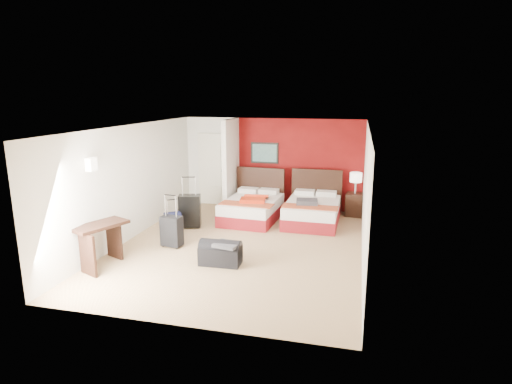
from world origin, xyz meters
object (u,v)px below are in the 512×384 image
(bed_right, at_px, (312,212))
(red_suitcase_open, at_px, (255,198))
(bed_left, at_px, (252,210))
(desk, at_px, (101,245))
(nightstand, at_px, (354,205))
(duffel_bag, at_px, (220,254))
(table_lamp, at_px, (356,183))
(suitcase_navy, at_px, (173,225))
(suitcase_black, at_px, (190,212))
(suitcase_charcoal, at_px, (172,232))

(bed_right, height_order, red_suitcase_open, red_suitcase_open)
(bed_left, height_order, desk, desk)
(nightstand, bearing_deg, duffel_bag, -114.52)
(table_lamp, distance_m, suitcase_navy, 4.80)
(table_lamp, bearing_deg, suitcase_navy, -146.85)
(suitcase_black, relative_size, suitcase_navy, 1.54)
(red_suitcase_open, relative_size, duffel_bag, 1.07)
(nightstand, xyz_separation_m, table_lamp, (0.00, 0.00, 0.58))
(red_suitcase_open, xyz_separation_m, desk, (-2.09, -3.42, -0.18))
(nightstand, bearing_deg, suitcase_charcoal, -131.45)
(suitcase_charcoal, xyz_separation_m, desk, (-0.83, -1.26, 0.10))
(bed_left, distance_m, suitcase_charcoal, 2.55)
(bed_right, height_order, suitcase_charcoal, suitcase_charcoal)
(bed_right, xyz_separation_m, suitcase_charcoal, (-2.68, -2.37, 0.04))
(suitcase_black, xyz_separation_m, desk, (-0.69, -2.58, 0.03))
(table_lamp, distance_m, suitcase_charcoal, 4.97)
(bed_left, distance_m, table_lamp, 2.80)
(bed_left, height_order, bed_right, bed_right)
(bed_right, xyz_separation_m, table_lamp, (1.01, 0.92, 0.60))
(table_lamp, relative_size, desk, 0.56)
(table_lamp, relative_size, suitcase_navy, 1.11)
(suitcase_charcoal, bearing_deg, desk, -115.18)
(table_lamp, bearing_deg, suitcase_black, -152.82)
(bed_left, relative_size, suitcase_black, 2.37)
(nightstand, relative_size, suitcase_black, 0.79)
(bed_left, height_order, suitcase_charcoal, suitcase_charcoal)
(nightstand, bearing_deg, suitcase_black, -146.01)
(bed_right, relative_size, suitcase_black, 2.38)
(suitcase_navy, bearing_deg, desk, -143.92)
(nightstand, distance_m, duffel_bag, 4.61)
(bed_right, xyz_separation_m, suitcase_navy, (-2.97, -1.68, -0.03))
(red_suitcase_open, bearing_deg, desk, -129.43)
(suitcase_charcoal, relative_size, suitcase_navy, 1.27)
(suitcase_black, bearing_deg, bed_left, 19.67)
(bed_left, distance_m, suitcase_black, 1.61)
(desk, bearing_deg, suitcase_black, 97.76)
(bed_left, relative_size, nightstand, 3.01)
(bed_left, distance_m, nightstand, 2.73)
(suitcase_charcoal, distance_m, suitcase_navy, 0.75)
(suitcase_black, bearing_deg, desk, -121.16)
(bed_left, bearing_deg, suitcase_black, -140.16)
(bed_right, bearing_deg, red_suitcase_open, -170.95)
(bed_right, relative_size, table_lamp, 3.32)
(suitcase_navy, bearing_deg, bed_right, -9.19)
(red_suitcase_open, xyz_separation_m, suitcase_navy, (-1.55, -1.48, -0.35))
(bed_left, distance_m, duffel_bag, 2.92)
(bed_right, xyz_separation_m, red_suitcase_open, (-1.42, -0.20, 0.32))
(table_lamp, bearing_deg, desk, -134.80)
(red_suitcase_open, bearing_deg, bed_left, 126.93)
(red_suitcase_open, height_order, suitcase_black, suitcase_black)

